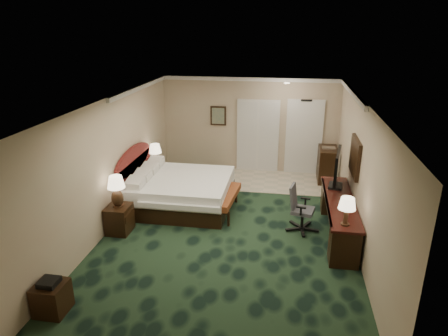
% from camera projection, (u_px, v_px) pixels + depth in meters
% --- Properties ---
extents(floor, '(5.00, 7.50, 0.00)m').
position_uv_depth(floor, '(230.00, 230.00, 8.40)').
color(floor, black).
rests_on(floor, ground).
extents(ceiling, '(5.00, 7.50, 0.00)m').
position_uv_depth(ceiling, '(231.00, 102.00, 7.48)').
color(ceiling, silver).
rests_on(ceiling, wall_back).
extents(wall_back, '(5.00, 0.00, 2.70)m').
position_uv_depth(wall_back, '(249.00, 125.00, 11.42)').
color(wall_back, tan).
rests_on(wall_back, ground).
extents(wall_front, '(5.00, 0.00, 2.70)m').
position_uv_depth(wall_front, '(181.00, 283.00, 4.46)').
color(wall_front, tan).
rests_on(wall_front, ground).
extents(wall_left, '(0.00, 7.50, 2.70)m').
position_uv_depth(wall_left, '(112.00, 163.00, 8.31)').
color(wall_left, tan).
rests_on(wall_left, ground).
extents(wall_right, '(0.00, 7.50, 2.70)m').
position_uv_depth(wall_right, '(361.00, 177.00, 7.56)').
color(wall_right, tan).
rests_on(wall_right, ground).
extents(crown_molding, '(5.00, 7.50, 0.10)m').
position_uv_depth(crown_molding, '(231.00, 105.00, 7.49)').
color(crown_molding, silver).
rests_on(crown_molding, wall_back).
extents(tile_patch, '(3.20, 1.70, 0.01)m').
position_uv_depth(tile_patch, '(278.00, 181.00, 10.95)').
color(tile_patch, '#B1A992').
rests_on(tile_patch, ground).
extents(headboard, '(0.12, 2.00, 1.40)m').
position_uv_depth(headboard, '(135.00, 175.00, 9.45)').
color(headboard, '#541115').
rests_on(headboard, ground).
extents(entry_door, '(1.02, 0.06, 2.18)m').
position_uv_depth(entry_door, '(304.00, 138.00, 11.26)').
color(entry_door, silver).
rests_on(entry_door, ground).
extents(closet_doors, '(1.20, 0.06, 2.10)m').
position_uv_depth(closet_doors, '(258.00, 136.00, 11.44)').
color(closet_doors, silver).
rests_on(closet_doors, ground).
extents(wall_art, '(0.45, 0.06, 0.55)m').
position_uv_depth(wall_art, '(218.00, 116.00, 11.43)').
color(wall_art, '#516B61').
rests_on(wall_art, wall_back).
extents(wall_mirror, '(0.05, 0.95, 0.75)m').
position_uv_depth(wall_mirror, '(355.00, 157.00, 8.05)').
color(wall_mirror, white).
rests_on(wall_mirror, wall_right).
extents(bed, '(2.22, 2.06, 0.70)m').
position_uv_depth(bed, '(182.00, 192.00, 9.40)').
color(bed, white).
rests_on(bed, ground).
extents(nightstand_near, '(0.46, 0.53, 0.58)m').
position_uv_depth(nightstand_near, '(119.00, 219.00, 8.23)').
color(nightstand_near, black).
rests_on(nightstand_near, ground).
extents(nightstand_far, '(0.44, 0.50, 0.55)m').
position_uv_depth(nightstand_far, '(158.00, 176.00, 10.60)').
color(nightstand_far, black).
rests_on(nightstand_far, ground).
extents(lamp_near, '(0.45, 0.45, 0.67)m').
position_uv_depth(lamp_near, '(117.00, 192.00, 8.01)').
color(lamp_near, black).
rests_on(lamp_near, nightstand_near).
extents(lamp_far, '(0.36, 0.36, 0.62)m').
position_uv_depth(lamp_far, '(155.00, 156.00, 10.36)').
color(lamp_far, black).
rests_on(lamp_far, nightstand_far).
extents(bed_bench, '(0.61, 1.47, 0.48)m').
position_uv_depth(bed_bench, '(224.00, 203.00, 9.08)').
color(bed_bench, maroon).
rests_on(bed_bench, ground).
extents(side_table, '(0.45, 0.45, 0.48)m').
position_uv_depth(side_table, '(52.00, 298.00, 5.93)').
color(side_table, black).
rests_on(side_table, ground).
extents(desk, '(0.57, 2.63, 0.76)m').
position_uv_depth(desk, '(338.00, 217.00, 8.10)').
color(desk, black).
rests_on(desk, ground).
extents(tv, '(0.26, 1.04, 0.81)m').
position_uv_depth(tv, '(337.00, 169.00, 8.49)').
color(tv, black).
rests_on(tv, desk).
extents(desk_lamp, '(0.31, 0.31, 0.53)m').
position_uv_depth(desk_lamp, '(346.00, 211.00, 6.91)').
color(desk_lamp, black).
rests_on(desk_lamp, desk).
extents(desk_chair, '(0.68, 0.65, 0.98)m').
position_uv_depth(desk_chair, '(303.00, 209.00, 8.22)').
color(desk_chair, '#43434A').
rests_on(desk_chair, ground).
extents(minibar, '(0.49, 0.88, 0.93)m').
position_uv_depth(minibar, '(327.00, 165.00, 10.87)').
color(minibar, black).
rests_on(minibar, ground).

